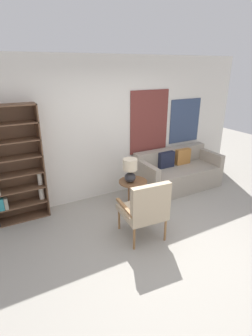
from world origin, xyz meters
TOP-DOWN VIEW (x-y plane):
  - ground_plane at (0.00, 0.00)m, footprint 14.00×14.00m
  - wall_back at (0.05, 2.03)m, footprint 6.40×0.08m
  - bookshelf at (-1.93, 1.85)m, footprint 1.04×0.30m
  - armchair at (-0.16, 0.32)m, footprint 0.66×0.69m
  - couch at (1.47, 1.58)m, footprint 1.80×0.83m
  - side_table at (0.18, 1.28)m, footprint 0.52×0.52m
  - table_lamp at (0.11, 1.27)m, footprint 0.26×0.26m

SIDE VIEW (x-z plane):
  - ground_plane at x=0.00m, z-range 0.00..0.00m
  - couch at x=1.47m, z-range -0.09..0.73m
  - side_table at x=0.18m, z-range 0.21..0.74m
  - armchair at x=-0.16m, z-range 0.06..1.04m
  - table_lamp at x=0.11m, z-range 0.56..1.00m
  - bookshelf at x=-1.93m, z-range -0.02..1.94m
  - wall_back at x=0.05m, z-range 0.00..2.70m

